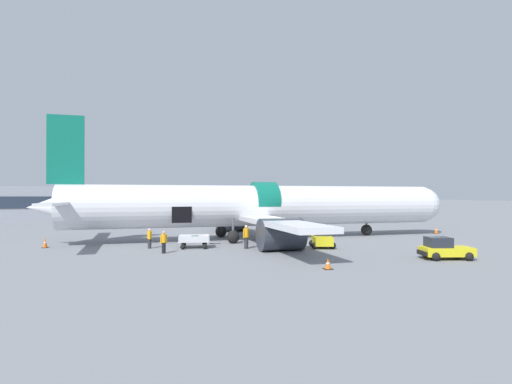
# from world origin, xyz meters

# --- Properties ---
(ground_plane) EXTENTS (500.00, 500.00, 0.00)m
(ground_plane) POSITION_xyz_m (0.00, 0.00, 0.00)
(ground_plane) COLOR slate
(terminal_strip) EXTENTS (85.94, 8.29, 5.63)m
(terminal_strip) POSITION_xyz_m (0.00, 40.93, 2.82)
(terminal_strip) COLOR gray
(terminal_strip) RESTS_ON ground_plane
(airplane) EXTENTS (40.57, 31.52, 10.98)m
(airplane) POSITION_xyz_m (-0.64, 3.62, 3.09)
(airplane) COLOR silver
(airplane) RESTS_ON ground_plane
(baggage_tug_lead) EXTENTS (3.56, 2.55, 1.46)m
(baggage_tug_lead) POSITION_xyz_m (7.58, -11.42, 0.64)
(baggage_tug_lead) COLOR yellow
(baggage_tug_lead) RESTS_ON ground_plane
(baggage_tug_mid) EXTENTS (2.27, 2.69, 1.71)m
(baggage_tug_mid) POSITION_xyz_m (2.37, -3.89, 0.71)
(baggage_tug_mid) COLOR yellow
(baggage_tug_mid) RESTS_ON ground_plane
(baggage_cart_loading) EXTENTS (3.43, 2.31, 1.01)m
(baggage_cart_loading) POSITION_xyz_m (-7.41, -1.12, 0.50)
(baggage_cart_loading) COLOR silver
(baggage_cart_loading) RESTS_ON ground_plane
(ground_crew_loader_a) EXTENTS (0.55, 0.49, 1.62)m
(ground_crew_loader_a) POSITION_xyz_m (-10.03, -3.47, 0.85)
(ground_crew_loader_a) COLOR black
(ground_crew_loader_a) RESTS_ON ground_plane
(ground_crew_loader_b) EXTENTS (0.61, 0.58, 1.85)m
(ground_crew_loader_b) POSITION_xyz_m (-3.63, -2.75, 0.98)
(ground_crew_loader_b) COLOR #2D2D33
(ground_crew_loader_b) RESTS_ON ground_plane
(ground_crew_driver) EXTENTS (0.36, 0.54, 1.58)m
(ground_crew_driver) POSITION_xyz_m (-10.94, -0.42, 0.83)
(ground_crew_driver) COLOR #2D2D33
(ground_crew_driver) RESTS_ON ground_plane
(safety_cone_nose) EXTENTS (0.56, 0.56, 0.80)m
(safety_cone_nose) POSITION_xyz_m (19.53, 3.11, 0.38)
(safety_cone_nose) COLOR black
(safety_cone_nose) RESTS_ON ground_plane
(safety_cone_engine_left) EXTENTS (0.50, 0.50, 0.62)m
(safety_cone_engine_left) POSITION_xyz_m (-1.43, -12.49, 0.29)
(safety_cone_engine_left) COLOR black
(safety_cone_engine_left) RESTS_ON ground_plane
(safety_cone_wingtip) EXTENTS (0.52, 0.52, 0.77)m
(safety_cone_wingtip) POSITION_xyz_m (0.46, -4.21, 0.36)
(safety_cone_wingtip) COLOR black
(safety_cone_wingtip) RESTS_ON ground_plane
(safety_cone_tail) EXTENTS (0.49, 0.49, 0.77)m
(safety_cone_tail) POSITION_xyz_m (-18.96, 2.36, 0.36)
(safety_cone_tail) COLOR black
(safety_cone_tail) RESTS_ON ground_plane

